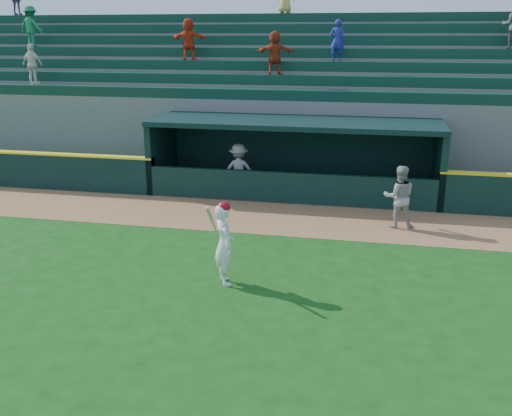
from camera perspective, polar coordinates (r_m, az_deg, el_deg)
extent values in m
plane|color=#134812|center=(12.07, -1.59, -8.10)|extent=(120.00, 120.00, 0.00)
cube|color=#96663C|center=(16.54, 2.37, -1.03)|extent=(40.00, 3.00, 0.01)
imported|color=#9F9F9A|center=(16.03, 14.11, 1.09)|extent=(0.92, 0.76, 1.74)
imported|color=#A7A7A2|center=(18.77, -1.74, 3.85)|extent=(1.22, 0.86, 1.71)
cube|color=slate|center=(19.19, 3.77, 1.53)|extent=(9.00, 2.60, 0.04)
cube|color=black|center=(20.07, -9.33, 5.35)|extent=(0.20, 2.60, 2.30)
cube|color=black|center=(18.85, 17.84, 4.01)|extent=(0.20, 2.60, 2.30)
cube|color=black|center=(20.18, 4.37, 5.59)|extent=(9.40, 0.20, 2.30)
cube|color=black|center=(18.70, 3.91, 8.52)|extent=(9.40, 2.80, 0.16)
cube|color=black|center=(17.90, 3.23, 2.00)|extent=(9.00, 0.16, 1.00)
cube|color=brown|center=(19.90, 4.12, 2.77)|extent=(8.40, 0.45, 0.10)
cube|color=slate|center=(20.64, 4.59, 6.70)|extent=(34.00, 0.85, 2.91)
cube|color=#0F3828|center=(20.29, 4.65, 11.18)|extent=(34.00, 0.60, 0.36)
cube|color=slate|center=(21.43, 4.90, 7.68)|extent=(34.00, 0.85, 3.36)
cube|color=#0F3828|center=(21.10, 4.99, 12.62)|extent=(34.00, 0.60, 0.36)
cube|color=slate|center=(22.23, 5.20, 8.59)|extent=(34.00, 0.85, 3.81)
cube|color=#0F3828|center=(21.91, 5.30, 13.95)|extent=(34.00, 0.60, 0.36)
cube|color=slate|center=(23.04, 5.47, 9.44)|extent=(34.00, 0.85, 4.26)
cube|color=#0F3828|center=(22.74, 5.60, 15.18)|extent=(34.00, 0.60, 0.36)
cube|color=slate|center=(23.85, 5.73, 10.23)|extent=(34.00, 0.85, 4.71)
cube|color=#0F3828|center=(23.57, 5.88, 16.33)|extent=(34.00, 0.60, 0.36)
cube|color=slate|center=(24.66, 5.97, 10.97)|extent=(34.00, 0.85, 5.16)
cube|color=#0F3828|center=(24.42, 6.14, 17.40)|extent=(34.00, 0.60, 0.36)
cube|color=slate|center=(25.48, 6.20, 11.66)|extent=(34.00, 0.85, 5.61)
cube|color=#0F3828|center=(25.27, 6.39, 18.39)|extent=(34.00, 0.60, 0.36)
cube|color=slate|center=(26.05, 6.33, 11.77)|extent=(34.50, 0.30, 5.61)
imported|color=silver|center=(23.88, -21.44, 13.23)|extent=(0.94, 0.50, 1.52)
imported|color=#AE371A|center=(21.24, 1.90, 15.25)|extent=(1.43, 0.51, 1.53)
imported|color=navy|center=(21.81, 8.14, 16.26)|extent=(0.54, 0.36, 1.48)
imported|color=#1B7D47|center=(26.82, -21.57, 16.54)|extent=(1.15, 0.77, 1.65)
imported|color=red|center=(22.92, -6.72, 16.42)|extent=(1.44, 0.48, 1.55)
imported|color=white|center=(12.04, -3.19, -3.66)|extent=(0.68, 0.76, 1.75)
sphere|color=#AA0918|center=(11.79, -3.25, 0.01)|extent=(0.27, 0.27, 0.27)
cylinder|color=#D9B78B|center=(11.70, -4.37, -1.33)|extent=(0.18, 0.52, 0.76)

